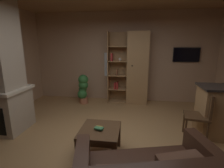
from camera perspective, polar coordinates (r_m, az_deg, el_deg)
floor at (r=3.18m, az=-1.08°, el=-20.64°), size 5.62×5.32×0.02m
wall_back at (r=5.33m, az=3.52°, el=9.07°), size 5.74×0.06×2.76m
window_pane_back at (r=5.34m, az=1.24°, el=6.71°), size 0.73×0.01×0.75m
bookshelf_cabinet at (r=5.08m, az=7.80°, el=5.21°), size 1.21×0.41×2.15m
coffee_table at (r=2.79m, az=-4.17°, el=-16.79°), size 0.62×0.66×0.46m
table_book_0 at (r=2.75m, az=-4.73°, el=-14.80°), size 0.12×0.12×0.02m
table_book_1 at (r=2.70m, az=-4.54°, el=-14.93°), size 0.15×0.11×0.02m
dining_chair at (r=3.54m, az=28.40°, el=-8.84°), size 0.49×0.49×0.92m
potted_floor_plant at (r=5.12m, az=-9.94°, el=-1.42°), size 0.34×0.31×0.90m
wall_mounted_tv at (r=5.45m, az=24.20°, el=9.16°), size 0.75×0.06×0.42m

